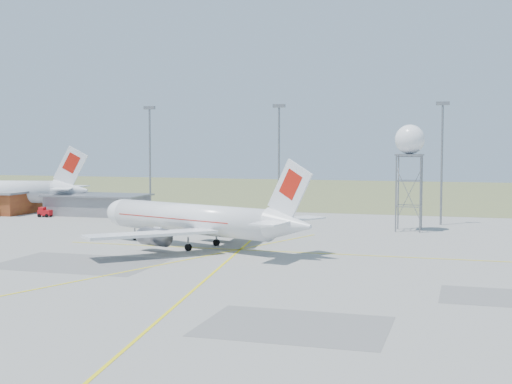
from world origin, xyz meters
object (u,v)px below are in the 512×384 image
(radar_tower, at_px, (409,171))
(baggage_tug, at_px, (45,213))
(fire_truck, at_px, (162,217))
(airliner_main, at_px, (195,220))

(radar_tower, relative_size, baggage_tug, 6.71)
(radar_tower, xyz_separation_m, fire_truck, (-38.72, -6.56, -7.52))
(radar_tower, distance_m, baggage_tug, 66.71)
(airliner_main, xyz_separation_m, baggage_tug, (-40.65, 27.68, -2.95))
(airliner_main, height_order, fire_truck, airliner_main)
(baggage_tug, bearing_deg, radar_tower, -6.56)
(fire_truck, xyz_separation_m, baggage_tug, (-27.41, 8.52, -1.06))
(airliner_main, distance_m, baggage_tug, 49.27)
(fire_truck, bearing_deg, airliner_main, -55.58)
(airliner_main, height_order, baggage_tug, airliner_main)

